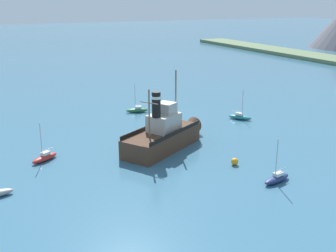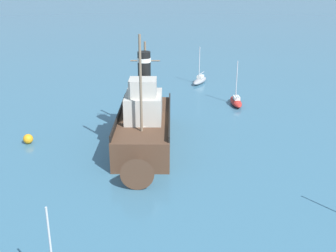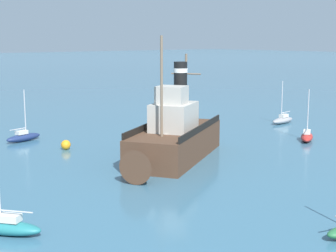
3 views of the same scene
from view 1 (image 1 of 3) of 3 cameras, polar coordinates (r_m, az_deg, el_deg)
ground_plane at (r=55.18m, az=-0.05°, el=-2.93°), size 600.00×600.00×0.00m
old_tugboat at (r=54.47m, az=-0.48°, el=-1.16°), size 10.28×14.09×9.90m
sailboat_navy at (r=46.42m, az=14.52°, el=-6.88°), size 1.96×3.95×4.90m
sailboat_green at (r=72.35m, az=-4.21°, el=2.20°), size 2.08×3.96×4.90m
sailboat_red at (r=52.80m, az=-16.37°, el=-4.09°), size 3.02×3.77×4.90m
sailboat_teal at (r=68.87m, az=9.72°, el=1.24°), size 3.70×3.15×4.90m
mooring_buoy at (r=49.98m, az=9.01°, el=-4.79°), size 0.85×0.85×0.85m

